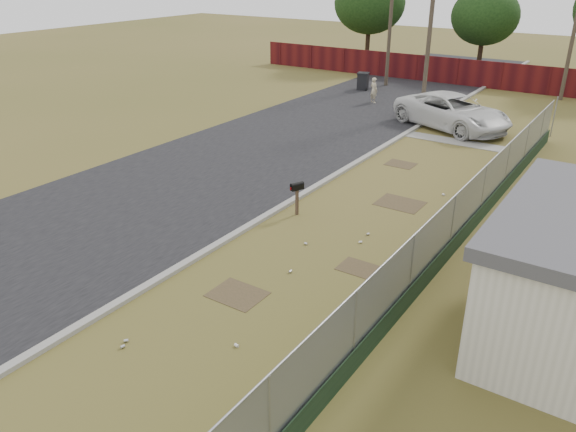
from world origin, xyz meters
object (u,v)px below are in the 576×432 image
Objects in this scene: trash_bin at (363,81)px; pedestrian at (374,90)px; pickup_truck at (452,112)px; fire_hydrant at (303,382)px; mailbox at (297,189)px.

pedestrian is at bearing -53.42° from trash_bin.
pickup_truck is 10.15m from trash_bin.
fire_hydrant is at bearing 137.03° from pedestrian.
pedestrian is 1.34× the size of trash_bin.
trash_bin is at bearing 114.57° from fire_hydrant.
pedestrian is at bearing 112.82° from fire_hydrant.
pickup_truck is 4.09× the size of pedestrian.
pickup_truck is at bearing 86.94° from mailbox.
pickup_truck is (0.73, 13.63, -0.06)m from mailbox.
fire_hydrant is at bearing -65.43° from trash_bin.
pedestrian is 3.82m from trash_bin.
trash_bin is at bearing 76.53° from pickup_truck.
trash_bin is (-8.17, 6.03, -0.29)m from pickup_truck.
pedestrian is at bearing 86.23° from pickup_truck.
fire_hydrant is 0.69× the size of trash_bin.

